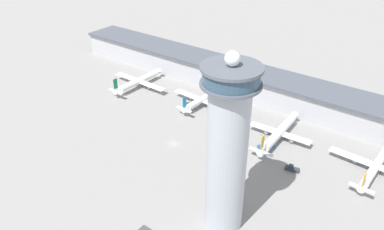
# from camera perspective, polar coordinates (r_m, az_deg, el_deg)

# --- Properties ---
(ground_plane) EXTENTS (1000.00, 1000.00, 0.00)m
(ground_plane) POSITION_cam_1_polar(r_m,az_deg,el_deg) (185.94, -2.88, -4.38)
(ground_plane) COLOR gray
(terminal_building) EXTENTS (258.96, 25.00, 15.96)m
(terminal_building) POSITION_cam_1_polar(r_m,az_deg,el_deg) (232.70, 8.07, 5.23)
(terminal_building) COLOR #B2B2B7
(terminal_building) RESTS_ON ground
(control_tower) EXTENTS (18.98, 18.98, 67.93)m
(control_tower) POSITION_cam_1_polar(r_m,az_deg,el_deg) (124.89, 5.37, -5.13)
(control_tower) COLOR #ADB2BC
(control_tower) RESTS_ON ground
(airplane_gate_alpha) EXTENTS (40.78, 40.06, 12.77)m
(airplane_gate_alpha) POSITION_cam_1_polar(r_m,az_deg,el_deg) (240.79, -8.13, 5.14)
(airplane_gate_alpha) COLOR white
(airplane_gate_alpha) RESTS_ON ground
(airplane_gate_bravo) EXTENTS (40.09, 32.52, 11.97)m
(airplane_gate_bravo) POSITION_cam_1_polar(r_m,az_deg,el_deg) (216.26, 1.47, 2.33)
(airplane_gate_bravo) COLOR silver
(airplane_gate_bravo) RESTS_ON ground
(airplane_gate_charlie) EXTENTS (32.46, 42.74, 13.17)m
(airplane_gate_charlie) POSITION_cam_1_polar(r_m,az_deg,el_deg) (191.40, 13.13, -2.64)
(airplane_gate_charlie) COLOR silver
(airplane_gate_charlie) RESTS_ON ground
(airplane_gate_delta) EXTENTS (41.95, 40.10, 11.69)m
(airplane_gate_delta) POSITION_cam_1_polar(r_m,az_deg,el_deg) (183.67, 26.22, -6.98)
(airplane_gate_delta) COLOR silver
(airplane_gate_delta) RESTS_ON ground
(service_truck_catering) EXTENTS (6.67, 8.07, 2.42)m
(service_truck_catering) POSITION_cam_1_polar(r_m,az_deg,el_deg) (186.39, 11.22, -4.60)
(service_truck_catering) COLOR black
(service_truck_catering) RESTS_ON ground
(service_truck_fuel) EXTENTS (6.66, 3.65, 2.77)m
(service_truck_fuel) POSITION_cam_1_polar(r_m,az_deg,el_deg) (174.15, 14.98, -7.92)
(service_truck_fuel) COLOR black
(service_truck_fuel) RESTS_ON ground
(service_truck_baggage) EXTENTS (4.68, 7.30, 3.11)m
(service_truck_baggage) POSITION_cam_1_polar(r_m,az_deg,el_deg) (216.22, -0.38, 1.40)
(service_truck_baggage) COLOR black
(service_truck_baggage) RESTS_ON ground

